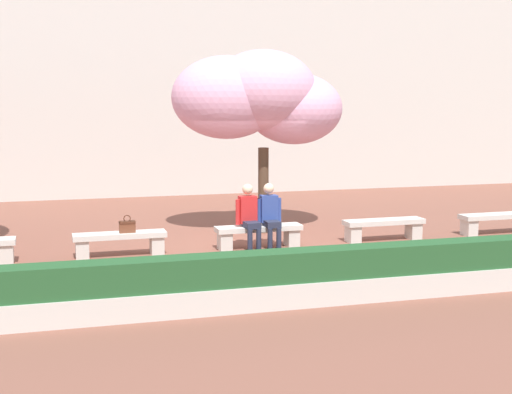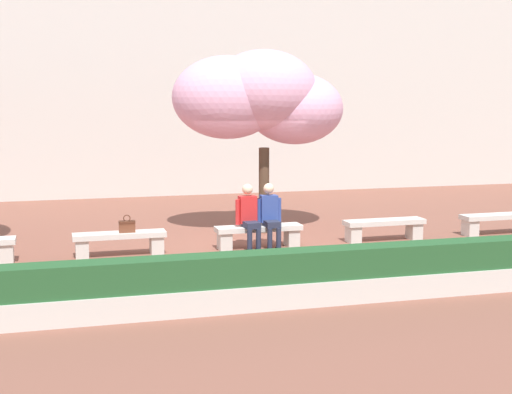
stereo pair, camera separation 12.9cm
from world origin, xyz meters
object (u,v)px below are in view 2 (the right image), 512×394
stone_bench_near_east (384,227)px  person_seated_left (249,214)px  person_seated_right (270,213)px  stone_bench_near_west (120,240)px  stone_bench_center (259,233)px  handbag (127,226)px  cherry_tree_main (261,99)px  stone_bench_east_end (498,221)px

stone_bench_near_east → person_seated_left: person_seated_left is taller
stone_bench_near_east → person_seated_right: (-2.52, -0.05, 0.40)m
stone_bench_near_west → person_seated_right: size_ratio=1.35×
stone_bench_near_west → person_seated_left: size_ratio=1.35×
person_seated_right → stone_bench_center: bearing=166.2°
stone_bench_center → person_seated_left: bearing=-165.9°
person_seated_right → handbag: bearing=179.5°
person_seated_right → stone_bench_near_west: bearing=179.0°
stone_bench_center → cherry_tree_main: size_ratio=0.43×
stone_bench_center → cherry_tree_main: (0.52, 1.71, 2.65)m
person_seated_right → handbag: (-2.81, 0.03, -0.12)m
handbag → cherry_tree_main: cherry_tree_main is taller
stone_bench_near_west → stone_bench_near_east: size_ratio=1.00×
stone_bench_near_west → stone_bench_near_east: bearing=0.0°
stone_bench_east_end → handbag: handbag is taller
stone_bench_center → stone_bench_east_end: size_ratio=1.00×
cherry_tree_main → handbag: bearing=-150.9°
stone_bench_east_end → cherry_tree_main: cherry_tree_main is taller
stone_bench_center → person_seated_left: person_seated_left is taller
stone_bench_near_west → stone_bench_east_end: size_ratio=1.00×
stone_bench_center → stone_bench_east_end: bearing=0.0°
handbag → person_seated_left: bearing=-0.6°
person_seated_right → cherry_tree_main: cherry_tree_main is taller
stone_bench_near_west → stone_bench_center: same height
person_seated_left → cherry_tree_main: 2.96m
stone_bench_near_west → stone_bench_east_end: (8.20, 0.00, 0.00)m
stone_bench_east_end → cherry_tree_main: (-4.95, 1.71, 2.65)m
person_seated_left → cherry_tree_main: bearing=67.3°
person_seated_left → person_seated_right: (0.43, -0.00, 0.00)m
handbag → cherry_tree_main: (3.12, 1.74, 2.38)m
person_seated_left → handbag: person_seated_left is taller
stone_bench_center → person_seated_left: 0.45m
stone_bench_near_east → stone_bench_center: bearing=180.0°
person_seated_right → cherry_tree_main: size_ratio=0.32×
stone_bench_east_end → person_seated_right: person_seated_right is taller
cherry_tree_main → stone_bench_east_end: bearing=-19.1°
stone_bench_near_west → person_seated_left: bearing=-1.2°
person_seated_left → cherry_tree_main: (0.74, 1.76, 2.26)m
person_seated_left → handbag: 2.38m
handbag → person_seated_right: bearing=-0.5°
person_seated_left → handbag: (-2.38, 0.03, -0.12)m
stone_bench_center → cherry_tree_main: 3.20m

